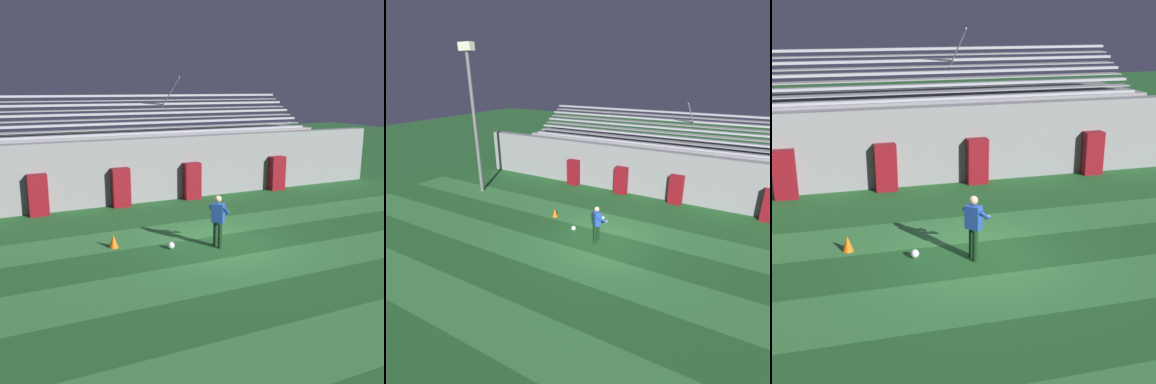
# 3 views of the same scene
# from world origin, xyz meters

# --- Properties ---
(ground_plane) EXTENTS (80.00, 80.00, 0.00)m
(ground_plane) POSITION_xyz_m (0.00, 0.00, 0.00)
(ground_plane) COLOR #236028
(turf_stripe_near) EXTENTS (28.00, 1.95, 0.01)m
(turf_stripe_near) POSITION_xyz_m (0.00, -6.00, 0.00)
(turf_stripe_near) COLOR #38843D
(turf_stripe_near) RESTS_ON ground
(turf_stripe_mid) EXTENTS (28.00, 1.95, 0.01)m
(turf_stripe_mid) POSITION_xyz_m (0.00, -2.10, 0.00)
(turf_stripe_mid) COLOR #38843D
(turf_stripe_mid) RESTS_ON ground
(turf_stripe_far) EXTENTS (28.00, 1.95, 0.01)m
(turf_stripe_far) POSITION_xyz_m (0.00, 1.80, 0.00)
(turf_stripe_far) COLOR #38843D
(turf_stripe_far) RESTS_ON ground
(back_wall) EXTENTS (24.00, 0.60, 2.80)m
(back_wall) POSITION_xyz_m (0.00, 6.50, 1.40)
(back_wall) COLOR gray
(back_wall) RESTS_ON ground
(padding_pillar_gate_left) EXTENTS (0.75, 0.44, 1.66)m
(padding_pillar_gate_left) POSITION_xyz_m (-1.65, 5.95, 0.83)
(padding_pillar_gate_left) COLOR maroon
(padding_pillar_gate_left) RESTS_ON ground
(padding_pillar_gate_right) EXTENTS (0.75, 0.44, 1.66)m
(padding_pillar_gate_right) POSITION_xyz_m (1.65, 5.95, 0.83)
(padding_pillar_gate_right) COLOR maroon
(padding_pillar_gate_right) RESTS_ON ground
(padding_pillar_far_left) EXTENTS (0.75, 0.44, 1.66)m
(padding_pillar_far_left) POSITION_xyz_m (-4.99, 5.95, 0.83)
(padding_pillar_far_left) COLOR maroon
(padding_pillar_far_left) RESTS_ON ground
(padding_pillar_far_right) EXTENTS (0.75, 0.44, 1.66)m
(padding_pillar_far_right) POSITION_xyz_m (6.26, 5.95, 0.83)
(padding_pillar_far_right) COLOR maroon
(padding_pillar_far_right) RESTS_ON ground
(bleacher_stand) EXTENTS (18.00, 4.05, 5.43)m
(bleacher_stand) POSITION_xyz_m (0.00, 8.84, 1.50)
(bleacher_stand) COLOR gray
(bleacher_stand) RESTS_ON ground
(floodlight_pole) EXTENTS (0.90, 0.36, 8.50)m
(floodlight_pole) POSITION_xyz_m (-9.34, 2.06, 5.33)
(floodlight_pole) COLOR slate
(floodlight_pole) RESTS_ON ground
(goalkeeper) EXTENTS (0.74, 0.74, 1.67)m
(goalkeeper) POSITION_xyz_m (-0.23, -0.14, 0.95)
(goalkeeper) COLOR #143319
(goalkeeper) RESTS_ON ground
(soccer_ball) EXTENTS (0.22, 0.22, 0.22)m
(soccer_ball) POSITION_xyz_m (-1.66, 0.29, 0.11)
(soccer_ball) COLOR white
(soccer_ball) RESTS_ON ground
(traffic_cone) EXTENTS (0.30, 0.30, 0.42)m
(traffic_cone) POSITION_xyz_m (-3.28, 1.14, 0.21)
(traffic_cone) COLOR orange
(traffic_cone) RESTS_ON ground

